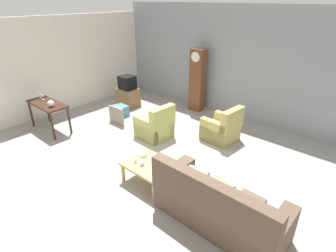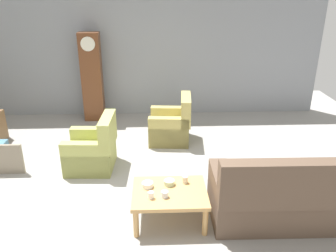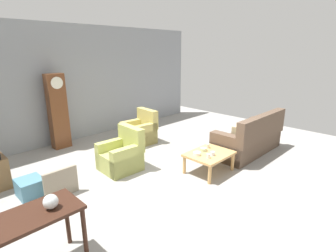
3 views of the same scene
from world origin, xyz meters
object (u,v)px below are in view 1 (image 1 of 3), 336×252
at_px(armchair_olive_far, 222,129).
at_px(cup_cream_tall, 164,161).
at_px(storage_box_blue, 120,111).
at_px(bowl_white_stacked, 143,155).
at_px(tv_crt, 127,82).
at_px(glass_dome_cloche, 51,104).
at_px(wine_glass_tall, 40,94).
at_px(couch_floral, 218,208).
at_px(grandfather_clock, 197,81).
at_px(cup_white_porcelain, 135,160).
at_px(armchair_olive_near, 155,127).
at_px(wine_glass_mid, 42,95).
at_px(coffee_table_wood, 149,166).
at_px(framed_picture_leaning, 116,116).
at_px(tv_stand_cabinet, 128,97).
at_px(bowl_shallow_green, 155,159).
at_px(console_table_dark, 48,107).
at_px(cup_blue_rimmed, 142,163).

xyz_separation_m(armchair_olive_far, cup_cream_tall, (0.07, -2.26, 0.17)).
distance_m(storage_box_blue, bowl_white_stacked, 3.18).
distance_m(tv_crt, glass_dome_cloche, 2.69).
relative_size(armchair_olive_far, wine_glass_tall, 4.58).
distance_m(couch_floral, wine_glass_tall, 5.81).
relative_size(grandfather_clock, cup_white_porcelain, 21.99).
distance_m(armchair_olive_near, wine_glass_tall, 3.39).
height_order(bowl_white_stacked, wine_glass_mid, wine_glass_mid).
xyz_separation_m(grandfather_clock, cup_cream_tall, (1.77, -3.50, -0.50)).
bearing_deg(wine_glass_tall, bowl_white_stacked, 2.80).
xyz_separation_m(coffee_table_wood, grandfather_clock, (-1.55, 3.69, 0.61)).
distance_m(framed_picture_leaning, cup_white_porcelain, 2.80).
bearing_deg(tv_stand_cabinet, couch_floral, -26.91).
height_order(couch_floral, armchair_olive_near, couch_floral).
relative_size(tv_stand_cabinet, storage_box_blue, 1.52).
relative_size(armchair_olive_far, bowl_white_stacked, 6.32).
relative_size(cup_cream_tall, bowl_shallow_green, 0.65).
bearing_deg(console_table_dark, tv_crt, 85.91).
xyz_separation_m(framed_picture_leaning, storage_box_blue, (-0.38, 0.42, -0.10)).
bearing_deg(coffee_table_wood, wine_glass_tall, -178.88).
distance_m(console_table_dark, cup_blue_rimmed, 3.63).
bearing_deg(bowl_white_stacked, armchair_olive_near, 125.22).
bearing_deg(wine_glass_mid, couch_floral, 0.16).
distance_m(console_table_dark, wine_glass_tall, 0.56).
distance_m(glass_dome_cloche, cup_blue_rimmed, 3.31).
relative_size(tv_stand_cabinet, bowl_shallow_green, 4.68).
bearing_deg(tv_crt, wine_glass_tall, -104.94).
relative_size(grandfather_clock, bowl_white_stacked, 13.42).
bearing_deg(armchair_olive_near, wine_glass_tall, -152.88).
height_order(storage_box_blue, glass_dome_cloche, glass_dome_cloche).
height_order(armchair_olive_far, glass_dome_cloche, glass_dome_cloche).
bearing_deg(bowl_shallow_green, tv_crt, 146.29).
distance_m(tv_crt, cup_blue_rimmed, 4.33).
relative_size(coffee_table_wood, storage_box_blue, 2.14).
bearing_deg(wine_glass_tall, console_table_dark, -7.77).
distance_m(armchair_olive_far, storage_box_blue, 3.25).
height_order(cup_cream_tall, wine_glass_tall, wine_glass_tall).
bearing_deg(tv_stand_cabinet, storage_box_blue, -58.27).
bearing_deg(framed_picture_leaning, glass_dome_cloche, -115.77).
xyz_separation_m(cup_white_porcelain, bowl_shallow_green, (0.24, 0.30, -0.01)).
height_order(console_table_dark, cup_cream_tall, console_table_dark).
relative_size(tv_crt, cup_white_porcelain, 5.40).
distance_m(armchair_olive_near, framed_picture_leaning, 1.42).
height_order(storage_box_blue, cup_blue_rimmed, cup_blue_rimmed).
relative_size(cup_cream_tall, bowl_white_stacked, 0.65).
bearing_deg(cup_white_porcelain, framed_picture_leaning, 149.09).
height_order(bowl_white_stacked, wine_glass_tall, wine_glass_tall).
relative_size(armchair_olive_near, coffee_table_wood, 0.96).
bearing_deg(grandfather_clock, cup_cream_tall, -63.21).
distance_m(couch_floral, wine_glass_mid, 5.59).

